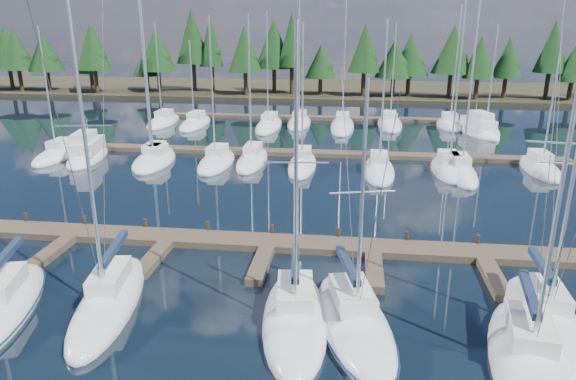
# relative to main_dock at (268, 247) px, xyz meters

# --- Properties ---
(ground) EXTENTS (260.00, 260.00, 0.00)m
(ground) POSITION_rel_main_dock_xyz_m (0.00, 12.64, -0.20)
(ground) COLOR black
(ground) RESTS_ON ground
(far_shore) EXTENTS (220.00, 30.00, 0.60)m
(far_shore) POSITION_rel_main_dock_xyz_m (0.00, 72.64, 0.10)
(far_shore) COLOR #322D1B
(far_shore) RESTS_ON ground
(main_dock) EXTENTS (44.00, 6.13, 0.90)m
(main_dock) POSITION_rel_main_dock_xyz_m (0.00, 0.00, 0.00)
(main_dock) COLOR #4E4131
(main_dock) RESTS_ON ground
(back_docks) EXTENTS (50.00, 21.80, 0.40)m
(back_docks) POSITION_rel_main_dock_xyz_m (0.00, 32.23, -0.00)
(back_docks) COLOR #4E4131
(back_docks) RESTS_ON ground
(front_sailboat_1) EXTENTS (5.02, 9.49, 13.14)m
(front_sailboat_1) POSITION_rel_main_dock_xyz_m (-10.82, -8.19, 0.08)
(front_sailboat_1) COLOR silver
(front_sailboat_1) RESTS_ON ground
(front_sailboat_2) EXTENTS (3.96, 9.38, 15.56)m
(front_sailboat_2) POSITION_rel_main_dock_xyz_m (-6.27, -6.99, 0.10)
(front_sailboat_2) COLOR silver
(front_sailboat_2) RESTS_ON ground
(front_sailboat_3) EXTENTS (3.74, 8.90, 13.46)m
(front_sailboat_3) POSITION_rel_main_dock_xyz_m (2.42, -7.32, 0.08)
(front_sailboat_3) COLOR silver
(front_sailboat_3) RESTS_ON ground
(front_sailboat_4) EXTENTS (5.00, 9.40, 11.43)m
(front_sailboat_4) POSITION_rel_main_dock_xyz_m (4.95, -7.26, 0.06)
(front_sailboat_4) COLOR silver
(front_sailboat_4) RESTS_ON ground
(front_sailboat_5) EXTENTS (4.20, 9.25, 15.98)m
(front_sailboat_5) POSITION_rel_main_dock_xyz_m (11.63, -8.98, 0.10)
(front_sailboat_5) COLOR silver
(front_sailboat_5) RESTS_ON ground
(front_sailboat_6) EXTENTS (3.35, 8.23, 13.42)m
(front_sailboat_6) POSITION_rel_main_dock_xyz_m (13.12, -6.13, 0.08)
(front_sailboat_6) COLOR silver
(front_sailboat_6) RESTS_ON ground
(back_sailboat_rows) EXTENTS (47.50, 31.56, 16.61)m
(back_sailboat_rows) POSITION_rel_main_dock_xyz_m (-0.11, 27.89, 0.06)
(back_sailboat_rows) COLOR silver
(back_sailboat_rows) RESTS_ON ground
(motor_yacht_left) EXTENTS (4.61, 9.26, 4.43)m
(motor_yacht_left) POSITION_rel_main_dock_xyz_m (-20.64, 18.47, 0.29)
(motor_yacht_left) COLOR silver
(motor_yacht_left) RESTS_ON ground
(motor_yacht_right) EXTENTS (5.13, 9.26, 4.40)m
(motor_yacht_right) POSITION_rel_main_dock_xyz_m (19.28, 35.23, 0.28)
(motor_yacht_right) COLOR silver
(motor_yacht_right) RESTS_ON ground
(tree_line) EXTENTS (182.69, 11.60, 14.47)m
(tree_line) POSITION_rel_main_dock_xyz_m (-4.94, 62.90, 7.42)
(tree_line) COLOR black
(tree_line) RESTS_ON far_shore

